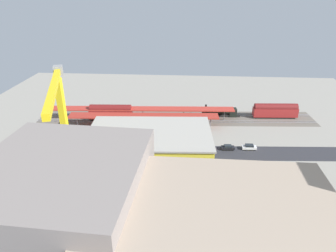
# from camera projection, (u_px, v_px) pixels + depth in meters

# --- Properties ---
(ground_plane) EXTENTS (171.08, 171.08, 0.00)m
(ground_plane) POSITION_uv_depth(u_px,v_px,m) (173.00, 145.00, 100.67)
(ground_plane) COLOR gray
(ground_plane) RESTS_ON ground
(rail_bed) EXTENTS (107.56, 20.45, 0.01)m
(rail_bed) POSITION_uv_depth(u_px,v_px,m) (176.00, 118.00, 120.72)
(rail_bed) COLOR #665E54
(rail_bed) RESTS_ON ground
(street_asphalt) EXTENTS (107.26, 14.82, 0.01)m
(street_asphalt) POSITION_uv_depth(u_px,v_px,m) (172.00, 153.00, 95.78)
(street_asphalt) COLOR #2D2D33
(street_asphalt) RESTS_ON ground
(track_rails) EXTENTS (106.77, 14.03, 0.12)m
(track_rails) POSITION_uv_depth(u_px,v_px,m) (176.00, 118.00, 120.64)
(track_rails) COLOR #9E9EA8
(track_rails) RESTS_ON ground
(platform_canopy_near) EXTENTS (54.81, 8.22, 4.37)m
(platform_canopy_near) POSITION_uv_depth(u_px,v_px,m) (144.00, 116.00, 112.08)
(platform_canopy_near) COLOR #A82D23
(platform_canopy_near) RESTS_ON ground
(platform_canopy_far) EXTENTS (70.06, 8.22, 4.63)m
(platform_canopy_far) POSITION_uv_depth(u_px,v_px,m) (143.00, 109.00, 117.83)
(platform_canopy_far) COLOR #B73328
(platform_canopy_far) RESTS_ON ground
(locomotive) EXTENTS (15.18, 3.25, 4.81)m
(locomotive) POSITION_uv_depth(u_px,v_px,m) (221.00, 112.00, 121.90)
(locomotive) COLOR black
(locomotive) RESTS_ON ground
(passenger_coach) EXTENTS (17.31, 4.01, 5.84)m
(passenger_coach) POSITION_uv_depth(u_px,v_px,m) (275.00, 110.00, 119.98)
(passenger_coach) COLOR black
(passenger_coach) RESTS_ON ground
(freight_coach_far) EXTENTS (16.59, 3.97, 6.19)m
(freight_coach_far) POSITION_uv_depth(u_px,v_px,m) (111.00, 112.00, 117.97)
(freight_coach_far) COLOR black
(freight_coach_far) RESTS_ON ground
(parked_car_0) EXTENTS (4.54, 1.96, 1.69)m
(parked_car_0) POSITION_uv_depth(u_px,v_px,m) (249.00, 147.00, 97.40)
(parked_car_0) COLOR black
(parked_car_0) RESTS_ON ground
(parked_car_1) EXTENTS (4.23, 2.01, 1.53)m
(parked_car_1) POSITION_uv_depth(u_px,v_px,m) (228.00, 148.00, 97.33)
(parked_car_1) COLOR black
(parked_car_1) RESTS_ON ground
(parked_car_2) EXTENTS (4.59, 2.07, 1.78)m
(parked_car_2) POSITION_uv_depth(u_px,v_px,m) (207.00, 146.00, 97.80)
(parked_car_2) COLOR black
(parked_car_2) RESTS_ON ground
(parked_car_3) EXTENTS (4.55, 1.94, 1.76)m
(parked_car_3) POSITION_uv_depth(u_px,v_px,m) (187.00, 145.00, 98.52)
(parked_car_3) COLOR black
(parked_car_3) RESTS_ON ground
(construction_building) EXTENTS (29.38, 19.55, 15.93)m
(construction_building) POSITION_uv_depth(u_px,v_px,m) (150.00, 163.00, 75.13)
(construction_building) COLOR yellow
(construction_building) RESTS_ON ground
(construction_roof_slab) EXTENTS (30.01, 20.19, 0.40)m
(construction_roof_slab) POSITION_uv_depth(u_px,v_px,m) (149.00, 133.00, 71.73)
(construction_roof_slab) COLOR #ADA89E
(construction_roof_slab) RESTS_ON construction_building
(tower_crane) EXTENTS (11.16, 28.98, 30.82)m
(tower_crane) POSITION_uv_depth(u_px,v_px,m) (63.00, 127.00, 68.02)
(tower_crane) COLOR gray
(tower_crane) RESTS_ON ground
(box_truck_0) EXTENTS (10.11, 2.64, 3.59)m
(box_truck_0) POSITION_uv_depth(u_px,v_px,m) (187.00, 155.00, 91.13)
(box_truck_0) COLOR black
(box_truck_0) RESTS_ON ground
(street_tree_0) EXTENTS (4.02, 4.02, 6.45)m
(street_tree_0) POSITION_uv_depth(u_px,v_px,m) (60.00, 145.00, 90.98)
(street_tree_0) COLOR brown
(street_tree_0) RESTS_ON ground
(street_tree_1) EXTENTS (5.76, 5.76, 7.54)m
(street_tree_1) POSITION_uv_depth(u_px,v_px,m) (130.00, 147.00, 89.45)
(street_tree_1) COLOR brown
(street_tree_1) RESTS_ON ground
(street_tree_2) EXTENTS (4.11, 4.11, 6.65)m
(street_tree_2) POSITION_uv_depth(u_px,v_px,m) (159.00, 148.00, 88.79)
(street_tree_2) COLOR brown
(street_tree_2) RESTS_ON ground
(traffic_light) EXTENTS (0.50, 0.36, 7.29)m
(traffic_light) POSITION_uv_depth(u_px,v_px,m) (197.00, 147.00, 88.88)
(traffic_light) COLOR #333333
(traffic_light) RESTS_ON ground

